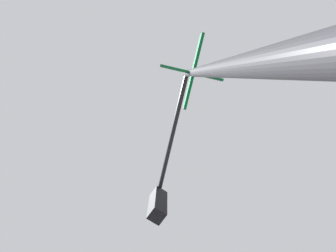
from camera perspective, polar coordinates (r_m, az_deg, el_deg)
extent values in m
cylinder|color=black|center=(1.91, 11.51, 14.21)|extent=(0.12, 0.12, 5.72)
cylinder|color=black|center=(4.50, 1.03, -2.85)|extent=(1.05, 2.47, 0.09)
cube|color=black|center=(4.63, -2.73, -19.86)|extent=(0.28, 0.28, 0.80)
sphere|color=red|center=(4.92, -2.97, -19.71)|extent=(0.18, 0.18, 0.18)
sphere|color=orange|center=(4.71, -3.14, -21.35)|extent=(0.18, 0.18, 0.18)
sphere|color=green|center=(4.51, -3.32, -23.14)|extent=(0.18, 0.18, 0.18)
cube|color=#0F5128|center=(3.31, 6.59, 13.77)|extent=(0.44, 1.04, 0.20)
cube|color=#0F5128|center=(3.53, 6.18, 13.73)|extent=(0.94, 0.40, 0.20)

